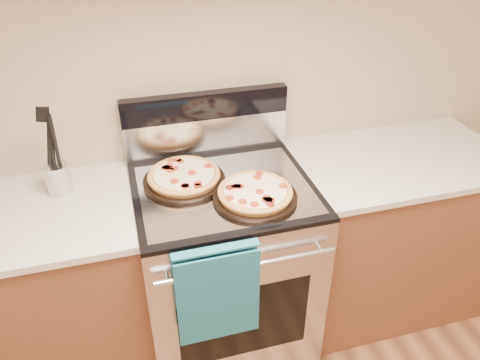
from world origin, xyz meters
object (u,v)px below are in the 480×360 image
object	(u,v)px
range_body	(225,268)
pepperoni_pizza_front	(255,194)
utensil_crock	(58,178)
pepperoni_pizza_back	(184,177)

from	to	relation	value
range_body	pepperoni_pizza_front	bearing A→B (deg)	-52.41
pepperoni_pizza_front	utensil_crock	size ratio (longest dim) A/B	2.64
pepperoni_pizza_front	range_body	bearing A→B (deg)	127.59
range_body	pepperoni_pizza_back	size ratio (longest dim) A/B	2.61
range_body	utensil_crock	world-z (taller)	utensil_crock
pepperoni_pizza_front	utensil_crock	distance (m)	0.82
range_body	pepperoni_pizza_back	bearing A→B (deg)	155.48
pepperoni_pizza_front	pepperoni_pizza_back	bearing A→B (deg)	141.65
pepperoni_pizza_back	range_body	bearing A→B (deg)	-24.52
pepperoni_pizza_back	utensil_crock	bearing A→B (deg)	169.38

